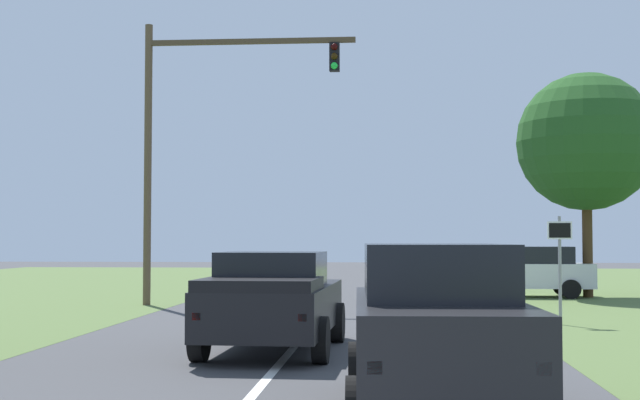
# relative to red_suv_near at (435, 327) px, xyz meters

# --- Properties ---
(ground_plane) EXTENTS (120.00, 120.00, 0.00)m
(ground_plane) POSITION_rel_red_suv_near_xyz_m (-2.37, 7.25, -1.07)
(ground_plane) COLOR #424244
(red_suv_near) EXTENTS (2.20, 4.77, 2.04)m
(red_suv_near) POSITION_rel_red_suv_near_xyz_m (0.00, 0.00, 0.00)
(red_suv_near) COLOR black
(red_suv_near) RESTS_ON ground_plane
(pickup_truck_lead) EXTENTS (2.48, 5.04, 1.86)m
(pickup_truck_lead) POSITION_rel_red_suv_near_xyz_m (-2.68, 5.72, -0.11)
(pickup_truck_lead) COLOR black
(pickup_truck_lead) RESTS_ON ground_plane
(traffic_light) EXTENTS (6.77, 0.40, 9.00)m
(traffic_light) POSITION_rel_red_suv_near_xyz_m (-6.63, 16.75, 4.73)
(traffic_light) COLOR brown
(traffic_light) RESTS_ON ground_plane
(keep_moving_sign) EXTENTS (0.60, 0.09, 2.66)m
(keep_moving_sign) POSITION_rel_red_suv_near_xyz_m (3.67, 11.31, 0.63)
(keep_moving_sign) COLOR gray
(keep_moving_sign) RESTS_ON ground_plane
(oak_tree_right) EXTENTS (5.00, 5.00, 8.13)m
(oak_tree_right) POSITION_rel_red_suv_near_xyz_m (6.66, 21.56, 4.54)
(oak_tree_right) COLOR #4C351E
(oak_tree_right) RESTS_ON ground_plane
(crossing_suv_far) EXTENTS (4.80, 2.15, 1.82)m
(crossing_suv_far) POSITION_rel_red_suv_near_xyz_m (4.49, 21.60, -0.11)
(crossing_suv_far) COLOR silver
(crossing_suv_far) RESTS_ON ground_plane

